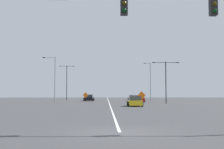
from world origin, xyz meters
TOP-DOWN VIEW (x-y plane):
  - ground at (0.00, 0.00)m, footprint 192.07×192.07m
  - road_centre_stripe at (0.00, 53.35)m, footprint 0.16×106.71m
  - traffic_signal_assembly at (4.51, -0.01)m, footprint 13.06×0.44m
  - street_lamp_far_left at (-9.89, 37.64)m, footprint 2.34×0.24m
  - street_lamp_near_left at (-10.48, 58.79)m, footprint 3.81×0.24m
  - street_lamp_mid_left at (9.28, 49.98)m, footprint 1.56×0.24m
  - street_lamp_mid_right at (9.76, 35.48)m, footprint 4.63×0.24m
  - construction_sign_right_lane at (4.82, 29.89)m, footprint 1.27×0.18m
  - construction_sign_left_shoulder at (-4.75, 45.16)m, footprint 1.18×0.14m
  - car_orange_passing at (5.62, 52.21)m, footprint 2.06×3.90m
  - car_yellow_mid at (3.33, 25.57)m, footprint 2.03×4.07m
  - car_red_approaching at (5.81, 42.37)m, footprint 2.17×3.85m
  - car_black_far at (-4.37, 50.97)m, footprint 2.30×4.06m

SIDE VIEW (x-z plane):
  - ground at x=0.00m, z-range 0.00..0.00m
  - road_centre_stripe at x=0.00m, z-range 0.00..0.01m
  - car_orange_passing at x=5.62m, z-range -0.03..1.27m
  - car_yellow_mid at x=3.33m, z-range -0.06..1.33m
  - car_red_approaching at x=5.81m, z-range -0.03..1.31m
  - car_black_far at x=-4.37m, z-range -0.04..1.38m
  - construction_sign_left_shoulder at x=-4.75m, z-range 0.26..2.19m
  - construction_sign_right_lane at x=4.82m, z-range 0.28..2.34m
  - street_lamp_mid_right at x=9.76m, z-range 0.81..8.02m
  - street_lamp_far_left at x=-9.89m, z-range 0.46..8.75m
  - street_lamp_mid_left at x=9.28m, z-range 0.39..8.99m
  - street_lamp_near_left at x=-10.48m, z-range 0.78..9.49m
  - traffic_signal_assembly at x=4.51m, z-range 1.86..9.01m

